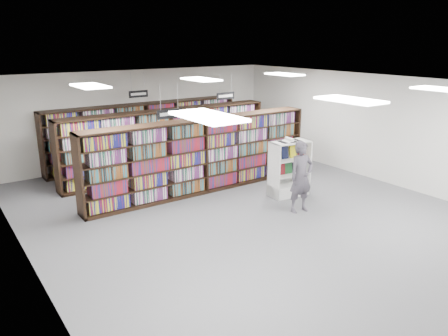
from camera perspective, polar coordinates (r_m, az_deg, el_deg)
floor at (r=11.05m, az=2.74°, el=-5.84°), size 12.00×12.00×0.00m
ceiling at (r=10.27m, az=2.99°, el=10.91°), size 10.00×12.00×0.10m
wall_back at (r=15.63m, az=-10.76°, el=6.65°), size 10.00×0.10×3.20m
wall_left at (r=8.58m, az=-24.68°, el=-2.67°), size 0.10×12.00×3.20m
wall_right at (r=14.10m, az=19.26°, el=4.97°), size 0.10×12.00×3.20m
bookshelf_row_near at (r=12.28m, az=-2.87°, el=1.63°), size 7.00×0.60×2.10m
bookshelf_row_mid at (r=13.97m, az=-7.24°, el=3.35°), size 7.00×0.60×2.10m
bookshelf_row_far at (r=15.46m, az=-10.19°, el=4.50°), size 7.00×0.60×2.10m
aisle_sign_left at (r=10.39m, az=-7.11°, el=7.15°), size 0.65×0.02×0.80m
aisle_sign_right at (r=13.63m, az=0.20°, el=9.48°), size 0.65×0.02×0.80m
aisle_sign_center at (r=14.39m, az=-11.12°, el=9.55°), size 0.65×0.02×0.80m
troffer_front_left at (r=6.13m, az=-2.14°, el=6.74°), size 0.60×1.20×0.04m
troffer_front_center at (r=8.13m, az=16.16°, el=8.53°), size 0.60×1.20×0.04m
troffer_front_right at (r=10.61m, az=26.67°, el=9.18°), size 0.60×1.20×0.04m
troffer_back_left at (r=10.65m, az=-17.09°, el=10.20°), size 0.60×1.20×0.04m
troffer_back_center at (r=11.91m, az=-3.02°, el=11.49°), size 0.60×1.20×0.04m
troffer_back_right at (r=13.73m, az=7.91°, el=12.02°), size 0.60×1.20×0.04m
endcap_display at (r=12.26m, az=8.38°, el=-1.21°), size 1.14×0.65×1.54m
open_book at (r=11.93m, az=8.58°, el=3.60°), size 0.62×0.40×0.13m
shopper at (r=11.00m, az=10.04°, el=-1.16°), size 0.71×0.52×1.81m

